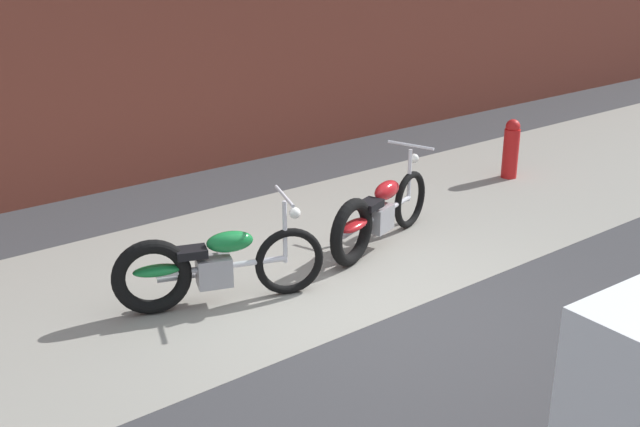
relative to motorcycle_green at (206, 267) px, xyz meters
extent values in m
plane|color=#38383A|center=(1.24, -1.24, -0.40)|extent=(80.00, 80.00, 0.00)
cube|color=gray|center=(1.24, 0.51, -0.40)|extent=(36.00, 3.50, 0.01)
torus|color=black|center=(0.76, -0.27, -0.06)|extent=(0.67, 0.31, 0.68)
torus|color=black|center=(-0.46, 0.16, -0.03)|extent=(0.73, 0.37, 0.73)
cylinder|color=silver|center=(0.15, -0.05, -0.02)|extent=(1.18, 0.47, 0.06)
cube|color=#99999E|center=(0.07, -0.03, -0.06)|extent=(0.38, 0.32, 0.28)
ellipsoid|color=#197A38|center=(0.22, -0.08, 0.22)|extent=(0.48, 0.33, 0.20)
ellipsoid|color=#197A38|center=(-0.42, 0.15, 0.03)|extent=(0.47, 0.32, 0.10)
cube|color=black|center=(-0.12, 0.04, 0.16)|extent=(0.33, 0.28, 0.08)
cylinder|color=silver|center=(0.72, -0.26, 0.25)|extent=(0.06, 0.06, 0.62)
cylinder|color=silver|center=(0.72, -0.26, 0.61)|extent=(0.23, 0.56, 0.03)
sphere|color=white|center=(0.82, -0.30, 0.43)|extent=(0.11, 0.11, 0.11)
cylinder|color=silver|center=(-0.10, 0.19, -0.14)|extent=(0.54, 0.24, 0.06)
torus|color=black|center=(2.90, 0.28, -0.06)|extent=(0.67, 0.29, 0.68)
torus|color=black|center=(1.67, -0.12, -0.03)|extent=(0.73, 0.35, 0.73)
cylinder|color=silver|center=(2.29, 0.08, -0.02)|extent=(1.19, 0.44, 0.06)
cube|color=#99999E|center=(2.21, 0.06, -0.06)|extent=(0.37, 0.31, 0.28)
ellipsoid|color=red|center=(2.36, 0.11, 0.22)|extent=(0.48, 0.32, 0.20)
ellipsoid|color=red|center=(1.72, -0.11, 0.03)|extent=(0.47, 0.31, 0.10)
cube|color=black|center=(2.02, -0.01, 0.16)|extent=(0.33, 0.28, 0.08)
cylinder|color=silver|center=(2.87, 0.27, 0.25)|extent=(0.06, 0.06, 0.62)
cylinder|color=silver|center=(2.87, 0.27, 0.61)|extent=(0.21, 0.56, 0.03)
sphere|color=white|center=(2.96, 0.30, 0.43)|extent=(0.11, 0.11, 0.11)
cylinder|color=silver|center=(1.94, 0.12, -0.14)|extent=(0.54, 0.23, 0.06)
cylinder|color=red|center=(5.34, 0.78, -0.05)|extent=(0.22, 0.22, 0.70)
sphere|color=red|center=(5.34, 0.78, 0.34)|extent=(0.20, 0.20, 0.20)
camera|label=1|loc=(-3.16, -5.78, 2.99)|focal=43.30mm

